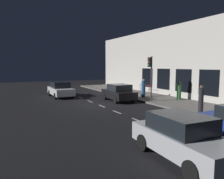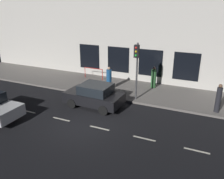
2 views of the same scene
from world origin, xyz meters
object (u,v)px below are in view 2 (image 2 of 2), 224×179
Objects in this scene: parked_car_1 at (95,95)px; pedestrian_1 at (154,78)px; traffic_light at (137,60)px; pedestrian_0 at (109,79)px; pedestrian_2 at (218,99)px.

pedestrian_1 is (4.86, -2.73, 0.14)m from parked_car_1.
pedestrian_0 is (1.13, 2.58, -2.00)m from traffic_light.
traffic_light is 3.62m from pedestrian_1.
pedestrian_0 reaches higher than pedestrian_1.
pedestrian_2 is at bearing -72.33° from parked_car_1.
pedestrian_1 is (1.82, -3.08, -0.05)m from pedestrian_0.
pedestrian_0 is (3.05, 0.36, 0.19)m from parked_car_1.
traffic_light is 2.15× the size of pedestrian_2.
pedestrian_2 is at bearing -132.43° from pedestrian_0.
pedestrian_2 reaches higher than pedestrian_1.
parked_car_1 is 2.15× the size of pedestrian_0.
pedestrian_0 is 0.98× the size of pedestrian_2.
parked_car_1 is 3.07m from pedestrian_0.
traffic_light is at bearing -45.98° from pedestrian_2.
pedestrian_1 is 0.92× the size of pedestrian_2.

